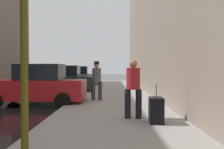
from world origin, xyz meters
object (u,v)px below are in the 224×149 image
Objects in this scene: parked_red_hatchback at (36,86)px; pedestrian_with_beanie at (96,79)px; parked_dark_green_sedan at (61,80)px; pedestrian_in_red_jacket at (132,86)px; parked_gray_coupe at (74,77)px; fire_hydrant at (89,86)px; rolling_suitcase at (155,110)px.

pedestrian_with_beanie reaches higher than parked_red_hatchback.
parked_dark_green_sedan is 5.44m from pedestrian_with_beanie.
parked_red_hatchback is at bearing 137.17° from pedestrian_in_red_jacket.
fire_hydrant is (1.80, -5.87, -0.35)m from parked_gray_coupe.
parked_gray_coupe is at bearing 90.00° from parked_dark_green_sedan.
pedestrian_in_red_jacket is at bearing -72.52° from pedestrian_with_beanie.
rolling_suitcase is at bearing -65.17° from parked_dark_green_sedan.
pedestrian_in_red_jacket reaches higher than parked_red_hatchback.
parked_gray_coupe is (-0.00, 11.13, 0.00)m from parked_red_hatchback.
parked_dark_green_sedan is 1.84m from fire_hydrant.
pedestrian_in_red_jacket is at bearing 132.66° from rolling_suitcase.
parked_dark_green_sedan is 9.79m from pedestrian_in_red_jacket.
parked_red_hatchback is 11.13m from parked_gray_coupe.
fire_hydrant is 0.41× the size of pedestrian_in_red_jacket.
parked_red_hatchback is 1.01× the size of parked_dark_green_sedan.
parked_gray_coupe is at bearing 103.65° from pedestrian_with_beanie.
parked_dark_green_sedan is at bearing 175.96° from fire_hydrant.
rolling_suitcase is (4.44, -9.59, -0.36)m from parked_dark_green_sedan.
parked_dark_green_sedan is at bearing 114.83° from rolling_suitcase.
parked_dark_green_sedan is at bearing 118.09° from pedestrian_with_beanie.
pedestrian_in_red_jacket reaches higher than rolling_suitcase.
rolling_suitcase is at bearing -47.34° from pedestrian_in_red_jacket.
parked_gray_coupe is at bearing 104.75° from pedestrian_in_red_jacket.
parked_gray_coupe is at bearing 107.09° from fire_hydrant.
pedestrian_in_red_jacket reaches higher than parked_gray_coupe.
parked_red_hatchback is at bearing -90.00° from parked_dark_green_sedan.
pedestrian_with_beanie is at bearing -61.91° from parked_dark_green_sedan.
fire_hydrant is at bearing 71.07° from parked_red_hatchback.
parked_dark_green_sedan is 10.57m from rolling_suitcase.
parked_dark_green_sedan is 5.98× the size of fire_hydrant.
fire_hydrant is (1.80, 5.26, -0.35)m from parked_red_hatchback.
fire_hydrant is 4.77m from pedestrian_with_beanie.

